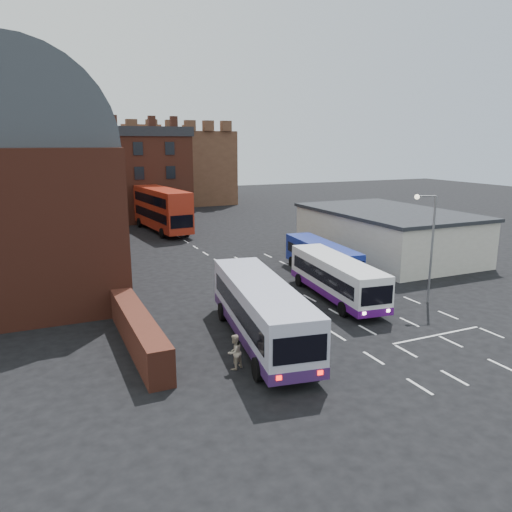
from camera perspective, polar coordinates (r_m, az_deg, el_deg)
name	(u,v)px	position (r m, az deg, el deg)	size (l,w,h in m)	color
ground	(329,331)	(28.54, 8.38, -8.43)	(180.00, 180.00, 0.00)	black
railway_station	(16,177)	(43.36, -25.76, 8.11)	(12.00, 28.00, 16.00)	#602B1E
forecourt_wall	(138,331)	(26.40, -13.30, -8.36)	(1.20, 10.00, 1.80)	#602B1E
cream_building	(386,233)	(47.50, 14.68, 2.60)	(10.40, 16.40, 4.25)	beige
brick_terrace	(101,180)	(68.97, -17.29, 8.34)	(22.00, 10.00, 11.00)	brown
castle_keep	(156,167)	(90.73, -11.34, 9.95)	(22.00, 22.00, 12.00)	brown
bus_white_outbound	(261,308)	(26.08, 0.58, -5.94)	(4.49, 12.03, 3.20)	#B7B8D1
bus_white_inbound	(336,276)	(33.63, 9.17, -2.22)	(3.44, 10.34, 2.77)	white
bus_blue	(322,256)	(39.52, 7.51, -0.05)	(3.05, 9.63, 2.58)	navy
bus_red_double	(162,209)	(59.26, -10.71, 5.29)	(4.05, 12.82, 5.04)	#A62815
street_lamp	(429,239)	(33.69, 19.16, 1.90)	(1.38, 0.65, 7.12)	slate
pedestrian_red	(284,363)	(22.49, 3.25, -12.11)	(0.60, 0.39, 1.64)	maroon
pedestrian_beige	(235,352)	(23.50, -2.46, -10.90)	(0.81, 0.63, 1.68)	#C0AF96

